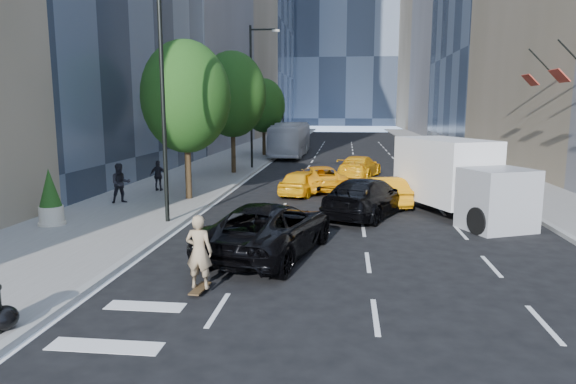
# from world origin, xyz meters

# --- Properties ---
(ground) EXTENTS (160.00, 160.00, 0.00)m
(ground) POSITION_xyz_m (0.00, 0.00, 0.00)
(ground) COLOR black
(ground) RESTS_ON ground
(sidewalk_left) EXTENTS (6.00, 120.00, 0.15)m
(sidewalk_left) POSITION_xyz_m (-9.00, 30.00, 0.07)
(sidewalk_left) COLOR slate
(sidewalk_left) RESTS_ON ground
(sidewalk_right) EXTENTS (4.00, 120.00, 0.15)m
(sidewalk_right) POSITION_xyz_m (10.00, 30.00, 0.07)
(sidewalk_right) COLOR slate
(sidewalk_right) RESTS_ON ground
(tower_right_far) EXTENTS (20.00, 24.00, 50.00)m
(tower_right_far) POSITION_xyz_m (22.00, 98.00, 25.00)
(tower_right_far) COLOR #7B6F55
(tower_right_far) RESTS_ON ground
(lamp_near) EXTENTS (2.13, 0.22, 10.00)m
(lamp_near) POSITION_xyz_m (-6.32, 4.00, 5.81)
(lamp_near) COLOR black
(lamp_near) RESTS_ON sidewalk_left
(lamp_far) EXTENTS (2.13, 0.22, 10.00)m
(lamp_far) POSITION_xyz_m (-6.32, 22.00, 5.81)
(lamp_far) COLOR black
(lamp_far) RESTS_ON sidewalk_left
(tree_near) EXTENTS (4.20, 4.20, 7.46)m
(tree_near) POSITION_xyz_m (-7.20, 9.00, 4.97)
(tree_near) COLOR black
(tree_near) RESTS_ON sidewalk_left
(tree_mid) EXTENTS (4.50, 4.50, 7.99)m
(tree_mid) POSITION_xyz_m (-7.20, 19.00, 5.32)
(tree_mid) COLOR black
(tree_mid) RESTS_ON sidewalk_left
(tree_far) EXTENTS (3.90, 3.90, 6.92)m
(tree_far) POSITION_xyz_m (-7.20, 32.00, 4.62)
(tree_far) COLOR black
(tree_far) RESTS_ON sidewalk_left
(traffic_signal) EXTENTS (2.48, 0.53, 5.20)m
(traffic_signal) POSITION_xyz_m (-6.40, 40.00, 4.23)
(traffic_signal) COLOR black
(traffic_signal) RESTS_ON sidewalk_left
(skateboarder) EXTENTS (0.70, 0.49, 1.83)m
(skateboarder) POSITION_xyz_m (-3.20, -3.00, 0.91)
(skateboarder) COLOR #8A7556
(skateboarder) RESTS_ON ground
(black_sedan_lincoln) EXTENTS (3.99, 6.34, 1.63)m
(black_sedan_lincoln) POSITION_xyz_m (-2.00, 0.48, 0.82)
(black_sedan_lincoln) COLOR black
(black_sedan_lincoln) RESTS_ON ground
(black_sedan_mercedes) EXTENTS (4.31, 5.99, 1.61)m
(black_sedan_mercedes) POSITION_xyz_m (1.20, 6.48, 0.80)
(black_sedan_mercedes) COLOR black
(black_sedan_mercedes) RESTS_ON ground
(taxi_a) EXTENTS (2.26, 4.06, 1.31)m
(taxi_a) POSITION_xyz_m (-2.00, 11.44, 0.65)
(taxi_a) COLOR #FFB10D
(taxi_a) RESTS_ON ground
(taxi_b) EXTENTS (2.35, 4.34, 1.36)m
(taxi_b) POSITION_xyz_m (2.06, 9.00, 0.68)
(taxi_b) COLOR orange
(taxi_b) RESTS_ON ground
(taxi_c) EXTENTS (3.56, 5.30, 1.35)m
(taxi_c) POSITION_xyz_m (-1.13, 13.00, 0.68)
(taxi_c) COLOR #FFA50D
(taxi_c) RESTS_ON ground
(taxi_d) EXTENTS (3.19, 5.24, 1.42)m
(taxi_d) POSITION_xyz_m (1.20, 18.48, 0.71)
(taxi_d) COLOR #FCAD0D
(taxi_d) RESTS_ON ground
(city_bus) EXTENTS (2.80, 11.22, 3.11)m
(city_bus) POSITION_xyz_m (-4.80, 32.55, 1.56)
(city_bus) COLOR silver
(city_bus) RESTS_ON ground
(box_truck) EXTENTS (4.82, 7.03, 3.17)m
(box_truck) POSITION_xyz_m (4.88, 6.88, 1.61)
(box_truck) COLOR silver
(box_truck) RESTS_ON ground
(pedestrian_a) EXTENTS (1.12, 1.06, 1.82)m
(pedestrian_a) POSITION_xyz_m (-9.93, 7.50, 1.06)
(pedestrian_a) COLOR black
(pedestrian_a) RESTS_ON sidewalk_left
(pedestrian_b) EXTENTS (0.94, 0.40, 1.59)m
(pedestrian_b) POSITION_xyz_m (-9.46, 11.05, 0.94)
(pedestrian_b) COLOR black
(pedestrian_b) RESTS_ON sidewalk_left
(planter_shrub) EXTENTS (0.88, 0.88, 2.12)m
(planter_shrub) POSITION_xyz_m (-10.61, 2.95, 1.16)
(planter_shrub) COLOR beige
(planter_shrub) RESTS_ON sidewalk_left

